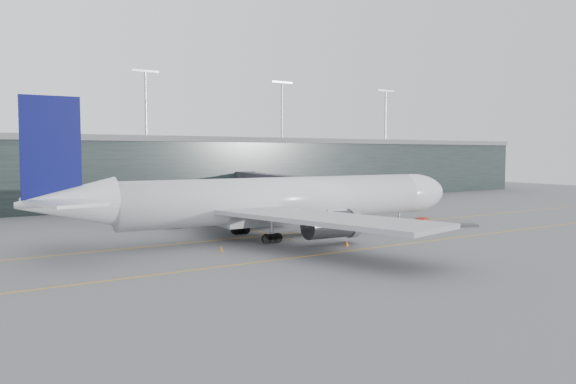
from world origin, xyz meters
TOP-DOWN VIEW (x-y plane):
  - ground at (0.00, 0.00)m, footprint 320.00×320.00m
  - taxiline_a at (0.00, -4.00)m, footprint 160.00×0.25m
  - taxiline_b at (0.00, -20.00)m, footprint 160.00×0.25m
  - taxiline_lead_main at (5.00, 20.00)m, footprint 0.25×60.00m
  - terminal at (-0.00, 58.00)m, footprint 240.00×36.00m
  - main_aircraft at (4.84, -5.69)m, footprint 63.96×60.07m
  - jet_bridge at (23.58, 27.05)m, footprint 7.63×48.47m
  - gse_cart at (28.86, -9.85)m, footprint 2.53×2.10m
  - baggage_dolly at (35.56, -12.69)m, footprint 4.01×3.63m
  - uld_a at (-4.37, 10.32)m, footprint 2.48×2.15m
  - uld_b at (-2.11, 11.81)m, footprint 2.42×2.23m
  - uld_c at (1.08, 10.28)m, footprint 2.54×2.19m
  - cone_nose at (33.51, -6.59)m, footprint 0.44×0.44m
  - cone_wing_stbd at (7.69, -17.27)m, footprint 0.47×0.47m
  - cone_wing_port at (11.09, 10.82)m, footprint 0.49×0.49m
  - cone_tail at (-6.98, -11.97)m, footprint 0.39×0.39m

SIDE VIEW (x-z plane):
  - ground at x=0.00m, z-range 0.00..0.00m
  - taxiline_a at x=0.00m, z-range 0.00..0.02m
  - taxiline_b at x=0.00m, z-range 0.00..0.02m
  - taxiline_lead_main at x=5.00m, z-range 0.00..0.02m
  - baggage_dolly at x=35.56m, z-range 0.03..0.36m
  - cone_tail at x=-6.98m, z-range 0.00..0.61m
  - cone_nose at x=33.51m, z-range 0.00..0.71m
  - cone_wing_stbd at x=7.69m, z-range 0.00..0.75m
  - cone_wing_port at x=11.09m, z-range 0.00..0.78m
  - gse_cart at x=28.86m, z-range 0.08..1.56m
  - uld_b at x=-2.11m, z-range 0.05..1.82m
  - uld_a at x=-4.37m, z-range 0.05..2.01m
  - uld_c at x=1.08m, z-range 0.05..2.09m
  - main_aircraft at x=4.84m, z-range -3.94..14.01m
  - jet_bridge at x=23.58m, z-range 1.83..9.21m
  - terminal at x=0.00m, z-range -6.88..22.12m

